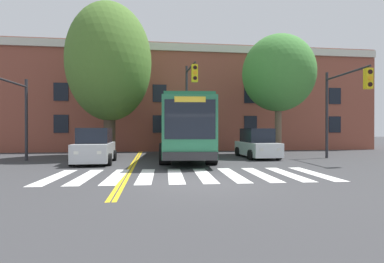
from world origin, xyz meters
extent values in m
plane|color=#38383A|center=(0.00, 0.00, 0.00)|extent=(120.00, 120.00, 0.00)
cube|color=white|center=(-5.08, 1.88, 0.00)|extent=(0.68, 3.81, 0.01)
cube|color=white|center=(-3.98, 1.84, 0.00)|extent=(0.68, 3.81, 0.01)
cube|color=white|center=(-2.87, 1.80, 0.00)|extent=(0.68, 3.81, 0.01)
cube|color=white|center=(-1.77, 1.76, 0.00)|extent=(0.68, 3.81, 0.01)
cube|color=white|center=(-0.67, 1.72, 0.00)|extent=(0.68, 3.81, 0.01)
cube|color=white|center=(0.43, 1.68, 0.00)|extent=(0.68, 3.81, 0.01)
cube|color=white|center=(1.53, 1.65, 0.00)|extent=(0.68, 3.81, 0.01)
cube|color=white|center=(2.64, 1.61, 0.00)|extent=(0.68, 3.81, 0.01)
cube|color=white|center=(3.74, 1.57, 0.00)|extent=(0.68, 3.81, 0.01)
cube|color=white|center=(4.84, 1.53, 0.00)|extent=(0.68, 3.81, 0.01)
cube|color=gold|center=(-2.59, 15.70, 0.00)|extent=(0.12, 36.00, 0.01)
cube|color=gold|center=(-2.43, 15.70, 0.00)|extent=(0.12, 36.00, 0.01)
cube|color=#28704C|center=(0.51, 8.65, 1.85)|extent=(3.33, 11.55, 2.82)
cube|color=black|center=(1.72, 8.55, 2.13)|extent=(0.88, 10.45, 1.01)
cube|color=black|center=(-0.70, 8.75, 2.13)|extent=(0.88, 10.45, 1.01)
cube|color=black|center=(0.04, 2.97, 2.19)|extent=(2.16, 0.20, 1.69)
cube|color=yellow|center=(0.04, 2.96, 3.03)|extent=(1.32, 0.14, 0.24)
cube|color=#232326|center=(0.04, 2.94, 0.62)|extent=(2.36, 0.29, 0.36)
cube|color=#246444|center=(0.51, 8.65, 3.34)|extent=(3.15, 11.08, 0.16)
cylinder|color=black|center=(1.37, 5.04, 0.54)|extent=(0.65, 1.13, 1.09)
cylinder|color=black|center=(-0.92, 5.23, 0.54)|extent=(0.65, 1.13, 1.09)
cylinder|color=black|center=(1.86, 11.11, 0.54)|extent=(0.65, 1.13, 1.09)
cylinder|color=black|center=(-0.42, 11.30, 0.54)|extent=(0.65, 1.13, 1.09)
cylinder|color=black|center=(1.95, 12.21, 0.54)|extent=(0.65, 1.13, 1.09)
cylinder|color=black|center=(-0.33, 12.40, 0.54)|extent=(0.65, 1.13, 1.09)
cube|color=#B7BABF|center=(-4.52, 6.41, 0.61)|extent=(1.78, 3.85, 0.89)
cube|color=black|center=(-4.52, 6.44, 1.44)|extent=(1.57, 2.13, 0.78)
cube|color=white|center=(-3.97, 4.49, 0.70)|extent=(0.20, 0.05, 0.14)
cube|color=white|center=(-4.98, 4.47, 0.70)|extent=(0.20, 0.05, 0.14)
cylinder|color=black|center=(-3.63, 5.25, 0.30)|extent=(0.24, 0.61, 0.60)
cylinder|color=black|center=(-5.36, 5.20, 0.30)|extent=(0.24, 0.61, 0.60)
cylinder|color=black|center=(-3.69, 7.61, 0.30)|extent=(0.24, 0.61, 0.60)
cylinder|color=black|center=(-5.42, 7.56, 0.30)|extent=(0.24, 0.61, 0.60)
cube|color=white|center=(4.88, 8.32, 0.57)|extent=(1.68, 4.20, 0.81)
cube|color=black|center=(4.88, 8.36, 1.40)|extent=(1.50, 2.32, 0.85)
cube|color=white|center=(5.39, 6.20, 0.65)|extent=(0.20, 0.04, 0.14)
cube|color=white|center=(4.40, 6.20, 0.65)|extent=(0.20, 0.04, 0.14)
cylinder|color=black|center=(5.74, 7.02, 0.30)|extent=(0.22, 0.60, 0.60)
cylinder|color=black|center=(4.04, 7.01, 0.30)|extent=(0.22, 0.60, 0.60)
cylinder|color=black|center=(5.73, 9.62, 0.30)|extent=(0.22, 0.60, 0.60)
cylinder|color=black|center=(4.03, 9.61, 0.30)|extent=(0.22, 0.60, 0.60)
cylinder|color=#28282D|center=(9.09, 7.58, 2.64)|extent=(0.16, 0.16, 5.27)
cylinder|color=#28282D|center=(8.97, 5.57, 4.83)|extent=(0.36, 4.04, 0.11)
cube|color=yellow|center=(8.85, 3.70, 4.23)|extent=(0.36, 0.30, 1.00)
cylinder|color=black|center=(8.84, 3.55, 4.53)|extent=(0.22, 0.04, 0.22)
cylinder|color=orange|center=(8.84, 3.55, 4.23)|extent=(0.22, 0.04, 0.22)
cylinder|color=black|center=(8.84, 3.55, 3.93)|extent=(0.22, 0.04, 0.22)
cylinder|color=#28282D|center=(-8.63, 8.33, 2.30)|extent=(0.16, 0.16, 4.60)
cylinder|color=#28282D|center=(-8.69, 6.12, 4.16)|extent=(0.23, 4.41, 0.11)
cylinder|color=#28282D|center=(0.68, 10.11, 2.99)|extent=(0.16, 0.16, 5.97)
cylinder|color=#28282D|center=(0.77, 8.68, 5.59)|extent=(0.28, 2.86, 0.11)
cube|color=yellow|center=(0.85, 7.41, 4.99)|extent=(0.36, 0.30, 1.00)
cylinder|color=black|center=(0.85, 7.26, 5.29)|extent=(0.22, 0.04, 0.22)
cylinder|color=orange|center=(0.85, 7.26, 4.99)|extent=(0.22, 0.04, 0.22)
cylinder|color=black|center=(0.85, 7.26, 4.69)|extent=(0.22, 0.04, 0.22)
cylinder|color=brown|center=(6.93, 9.85, 1.70)|extent=(0.45, 0.45, 3.39)
ellipsoid|color=#428438|center=(6.93, 9.85, 5.61)|extent=(5.60, 5.79, 5.21)
cylinder|color=#4C3D2D|center=(-4.31, 10.14, 1.45)|extent=(0.74, 0.74, 2.89)
ellipsoid|color=#4C752D|center=(-4.31, 10.14, 6.10)|extent=(5.93, 6.41, 7.55)
cube|color=brown|center=(-1.02, 19.22, 4.41)|extent=(37.83, 9.28, 8.83)
cube|color=beige|center=(-1.02, 14.50, 8.43)|extent=(37.83, 0.16, 0.60)
cube|color=black|center=(-8.58, 14.55, 2.21)|extent=(1.10, 0.06, 1.40)
cube|color=black|center=(-1.02, 14.55, 2.21)|extent=(1.10, 0.06, 1.40)
cube|color=black|center=(6.55, 14.55, 2.21)|extent=(1.10, 0.06, 1.40)
cube|color=black|center=(14.12, 14.55, 2.21)|extent=(1.10, 0.06, 1.40)
cube|color=black|center=(-8.58, 14.55, 4.68)|extent=(1.10, 0.06, 1.40)
cube|color=black|center=(-1.02, 14.55, 4.68)|extent=(1.10, 0.06, 1.40)
cube|color=black|center=(6.55, 14.55, 4.68)|extent=(1.10, 0.06, 1.40)
cube|color=black|center=(14.12, 14.55, 4.68)|extent=(1.10, 0.06, 1.40)
camera|label=1|loc=(-1.48, -9.61, 1.73)|focal=28.00mm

